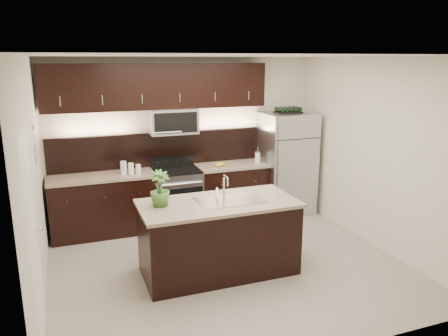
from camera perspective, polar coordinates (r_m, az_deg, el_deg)
ground at (r=5.95m, az=0.43°, el=-12.54°), size 4.50×4.50×0.00m
room_walls at (r=5.33m, az=-0.51°, el=3.61°), size 4.52×4.02×2.71m
counter_run at (r=7.16m, az=-7.80°, el=-3.92°), size 3.51×0.65×0.94m
upper_fixtures at (r=6.98m, az=-8.31°, el=9.61°), size 3.49×0.40×1.66m
island at (r=5.59m, az=-0.72°, el=-8.99°), size 1.96×0.96×0.94m
sink_faucet at (r=5.48m, az=0.71°, el=-4.08°), size 0.84×0.50×0.28m
refrigerator at (r=7.73m, az=8.12°, el=0.61°), size 0.85×0.77×1.77m
wine_rack at (r=7.57m, az=8.37°, el=7.49°), size 0.44×0.27×0.10m
plant at (r=5.28m, az=-8.37°, el=-2.66°), size 0.29×0.29×0.44m
canisters at (r=6.85m, az=-12.29°, el=-0.05°), size 0.30×0.13×0.20m
french_press at (r=7.46m, az=4.40°, el=1.46°), size 0.09×0.09×0.27m
bananas at (r=7.18m, az=-0.91°, el=0.42°), size 0.23×0.20×0.06m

